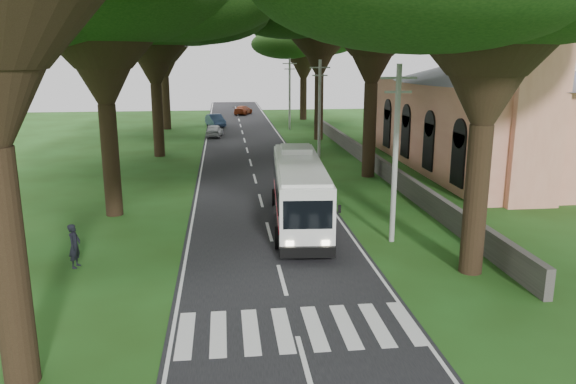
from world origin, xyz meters
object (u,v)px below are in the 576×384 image
at_px(pole_mid, 319,109).
at_px(distant_car_a, 214,130).
at_px(distant_car_c, 243,110).
at_px(pole_far, 290,93).
at_px(coach_bus, 299,190).
at_px(pole_near, 396,152).
at_px(pedestrian, 75,246).
at_px(distant_car_b, 215,120).
at_px(church, 496,103).

height_order(pole_mid, distant_car_a, pole_mid).
bearing_deg(distant_car_a, distant_car_c, -92.79).
bearing_deg(pole_far, distant_car_a, -149.37).
height_order(pole_mid, coach_bus, pole_mid).
bearing_deg(pole_near, coach_bus, 140.28).
xyz_separation_m(distant_car_a, pedestrian, (-5.15, -36.65, 0.24)).
distance_m(distant_car_c, pedestrian, 59.45).
relative_size(coach_bus, distant_car_b, 2.59).
height_order(pole_near, pole_far, same).
bearing_deg(distant_car_c, pedestrian, 100.78).
relative_size(church, pole_far, 3.00).
distance_m(church, pole_near, 19.88).
bearing_deg(pole_far, distant_car_c, 105.38).
bearing_deg(distant_car_a, pole_far, -142.41).
height_order(church, pole_far, church).
bearing_deg(distant_car_a, church, 144.01).
bearing_deg(coach_bus, distant_car_c, 94.92).
height_order(church, coach_bus, church).
relative_size(distant_car_c, pedestrian, 2.39).
height_order(pole_mid, pedestrian, pole_mid).
height_order(pole_far, coach_bus, pole_far).
bearing_deg(pole_near, church, 51.50).
bearing_deg(coach_bus, pedestrian, -149.32).
bearing_deg(distant_car_a, pole_mid, 126.55).
distance_m(pole_near, pedestrian, 14.13).
height_order(coach_bus, pedestrian, coach_bus).
bearing_deg(pole_near, pole_far, 90.00).
bearing_deg(pole_near, pedestrian, -172.98).
height_order(pole_near, pole_mid, same).
relative_size(church, pole_near, 3.00).
distance_m(church, pole_far, 27.41).
height_order(pole_near, coach_bus, pole_near).
distance_m(pole_far, distant_car_c, 18.07).
relative_size(church, coach_bus, 2.14).
xyz_separation_m(pole_near, coach_bus, (-3.88, 3.22, -2.42)).
height_order(coach_bus, distant_car_b, coach_bus).
xyz_separation_m(coach_bus, distant_car_c, (-0.82, 53.87, -1.10)).
height_order(church, distant_car_c, church).
distance_m(pole_near, pole_far, 40.00).
xyz_separation_m(church, distant_car_a, (-20.86, 19.42, -4.24)).
bearing_deg(distant_car_b, pole_mid, -86.08).
relative_size(pole_near, pole_mid, 1.00).
bearing_deg(pedestrian, pole_mid, -21.86).
distance_m(pole_near, coach_bus, 5.59).
relative_size(pole_far, distant_car_a, 2.13).
xyz_separation_m(pole_far, distant_car_b, (-8.50, 3.71, -3.44)).
height_order(church, distant_car_a, church).
bearing_deg(coach_bus, pole_mid, 81.04).
height_order(pole_far, distant_car_c, pole_far).
bearing_deg(distant_car_b, pedestrian, -112.28).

